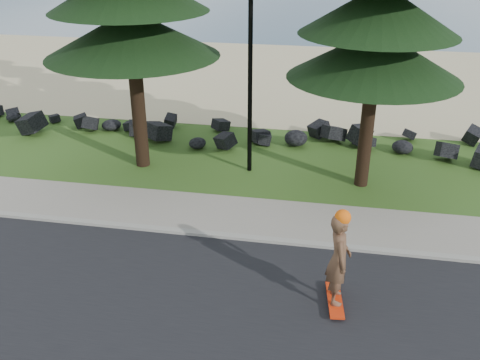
# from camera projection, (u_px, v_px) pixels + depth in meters

# --- Properties ---
(ground) EXTENTS (160.00, 160.00, 0.00)m
(ground) POSITION_uv_depth(u_px,v_px,m) (230.00, 220.00, 14.34)
(ground) COLOR #395D1D
(ground) RESTS_ON ground
(road) EXTENTS (160.00, 7.00, 0.02)m
(road) POSITION_uv_depth(u_px,v_px,m) (185.00, 335.00, 10.36)
(road) COLOR black
(road) RESTS_ON ground
(kerb) EXTENTS (160.00, 0.20, 0.10)m
(kerb) POSITION_uv_depth(u_px,v_px,m) (223.00, 236.00, 13.52)
(kerb) COLOR #9C998C
(kerb) RESTS_ON ground
(sidewalk) EXTENTS (160.00, 2.00, 0.08)m
(sidewalk) POSITION_uv_depth(u_px,v_px,m) (231.00, 215.00, 14.50)
(sidewalk) COLOR gray
(sidewalk) RESTS_ON ground
(beach_sand) EXTENTS (160.00, 15.00, 0.01)m
(beach_sand) POSITION_uv_depth(u_px,v_px,m) (285.00, 77.00, 27.14)
(beach_sand) COLOR #D1BB8B
(beach_sand) RESTS_ON ground
(seawall_boulders) EXTENTS (60.00, 2.40, 1.10)m
(seawall_boulders) POSITION_uv_depth(u_px,v_px,m) (260.00, 142.00, 19.28)
(seawall_boulders) COLOR black
(seawall_boulders) RESTS_ON ground
(lamp_post) EXTENTS (0.25, 0.14, 8.14)m
(lamp_post) POSITION_uv_depth(u_px,v_px,m) (250.00, 40.00, 15.34)
(lamp_post) COLOR black
(lamp_post) RESTS_ON ground
(skateboarder) EXTENTS (0.56, 1.23, 2.24)m
(skateboarder) POSITION_uv_depth(u_px,v_px,m) (339.00, 259.00, 10.72)
(skateboarder) COLOR red
(skateboarder) RESTS_ON ground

